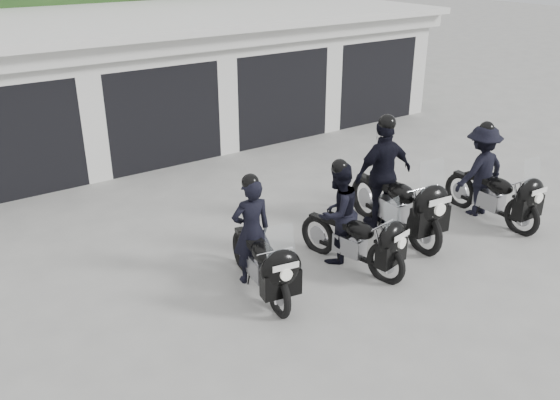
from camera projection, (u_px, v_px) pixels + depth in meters
ground at (322, 268)px, 9.06m from camera, size 80.00×80.00×0.00m
garage_block at (119, 82)px, 14.55m from camera, size 16.40×6.80×2.96m
background_vegetation at (67, 7)px, 17.86m from camera, size 20.00×3.90×5.80m
police_bike_a at (259, 246)px, 8.26m from camera, size 0.80×1.96×1.72m
police_bike_b at (346, 221)px, 8.92m from camera, size 0.94×1.95×1.72m
police_bike_c at (390, 182)px, 9.94m from camera, size 1.18×2.37×2.06m
police_bike_d at (487, 177)px, 10.48m from camera, size 1.10×2.06×1.79m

